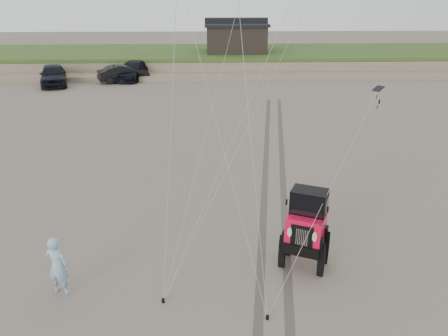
{
  "coord_description": "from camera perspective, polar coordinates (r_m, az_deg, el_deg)",
  "views": [
    {
      "loc": [
        -0.84,
        -9.72,
        7.85
      ],
      "look_at": [
        -0.4,
        3.0,
        2.6
      ],
      "focal_mm": 35.0,
      "sensor_mm": 36.0,
      "label": 1
    }
  ],
  "objects": [
    {
      "name": "ground",
      "position": [
        12.52,
        2.4,
        -16.43
      ],
      "size": [
        160.0,
        160.0,
        0.0
      ],
      "primitive_type": "plane",
      "color": "#6B6054",
      "rests_on": "ground"
    },
    {
      "name": "tire_tracks",
      "position": [
        19.58,
        6.53,
        -1.35
      ],
      "size": [
        5.22,
        29.74,
        0.01
      ],
      "color": "#4C443D",
      "rests_on": "ground"
    },
    {
      "name": "stake_main",
      "position": [
        12.39,
        -7.95,
        -16.78
      ],
      "size": [
        0.08,
        0.08,
        0.12
      ],
      "primitive_type": "cylinder",
      "color": "black",
      "rests_on": "ground"
    },
    {
      "name": "truck_b",
      "position": [
        41.18,
        -12.99,
        11.94
      ],
      "size": [
        4.82,
        3.16,
        1.5
      ],
      "primitive_type": "imported",
      "rotation": [
        0.0,
        0.0,
        1.95
      ],
      "color": "black",
      "rests_on": "ground"
    },
    {
      "name": "truck_c",
      "position": [
        42.31,
        -11.7,
        12.4
      ],
      "size": [
        3.64,
        6.02,
        1.63
      ],
      "primitive_type": "imported",
      "rotation": [
        0.0,
        0.0,
        -0.26
      ],
      "color": "black",
      "rests_on": "ground"
    },
    {
      "name": "cabin",
      "position": [
        47.03,
        1.57,
        16.79
      ],
      "size": [
        6.4,
        5.4,
        3.35
      ],
      "color": "black",
      "rests_on": "dune_ridge"
    },
    {
      "name": "truck_a",
      "position": [
        41.48,
        -21.42,
        11.26
      ],
      "size": [
        3.58,
        5.64,
        1.79
      ],
      "primitive_type": "imported",
      "rotation": [
        0.0,
        0.0,
        0.3
      ],
      "color": "black",
      "rests_on": "ground"
    },
    {
      "name": "jeep",
      "position": [
        13.35,
        10.54,
        -8.93
      ],
      "size": [
        4.26,
        5.78,
        1.98
      ],
      "primitive_type": null,
      "rotation": [
        0.0,
        0.0,
        -0.42
      ],
      "color": "red",
      "rests_on": "ground"
    },
    {
      "name": "man",
      "position": [
        12.95,
        -20.92,
        -11.82
      ],
      "size": [
        0.73,
        0.58,
        1.77
      ],
      "primitive_type": "imported",
      "rotation": [
        0.0,
        0.0,
        2.88
      ],
      "color": "#84A7CC",
      "rests_on": "ground"
    },
    {
      "name": "dune_ridge",
      "position": [
        47.74,
        -0.97,
        13.96
      ],
      "size": [
        160.0,
        14.25,
        1.73
      ],
      "color": "#7A6B54",
      "rests_on": "ground"
    },
    {
      "name": "stake_aux",
      "position": [
        11.85,
        5.69,
        -18.84
      ],
      "size": [
        0.08,
        0.08,
        0.12
      ],
      "primitive_type": "cylinder",
      "color": "black",
      "rests_on": "ground"
    }
  ]
}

